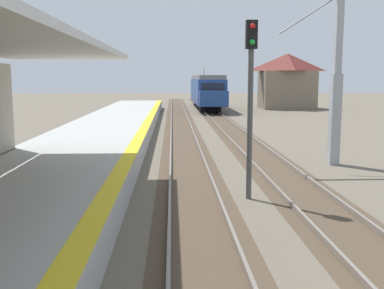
{
  "coord_description": "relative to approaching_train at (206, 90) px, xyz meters",
  "views": [
    {
      "loc": [
        1.26,
        1.17,
        3.58
      ],
      "look_at": [
        1.7,
        11.24,
        2.1
      ],
      "focal_mm": 42.51,
      "sensor_mm": 36.0,
      "label": 1
    }
  ],
  "objects": [
    {
      "name": "approaching_train",
      "position": [
        0.0,
        0.0,
        0.0
      ],
      "size": [
        2.93,
        19.6,
        4.76
      ],
      "color": "navy",
      "rests_on": "ground"
    },
    {
      "name": "distant_trackside_house",
      "position": [
        9.42,
        -0.44,
        1.16
      ],
      "size": [
        6.6,
        5.28,
        6.4
      ],
      "color": "#7F705B",
      "rests_on": "ground"
    },
    {
      "name": "catenary_pylon_far_side",
      "position": [
        2.36,
        -35.2,
        1.43
      ],
      "size": [
        5.0,
        0.4,
        7.5
      ],
      "color": "#9EA3A8",
      "rests_on": "ground"
    },
    {
      "name": "track_pair_nearest_platform",
      "position": [
        -3.4,
        -34.77,
        -2.13
      ],
      "size": [
        2.34,
        120.0,
        0.16
      ],
      "color": "#4C3D2D",
      "rests_on": "ground"
    },
    {
      "name": "station_platform",
      "position": [
        -7.8,
        -38.77,
        -1.73
      ],
      "size": [
        5.0,
        80.0,
        0.91
      ],
      "color": "#A8A8A3",
      "rests_on": "ground"
    },
    {
      "name": "track_pair_middle",
      "position": [
        -0.0,
        -34.77,
        -2.13
      ],
      "size": [
        2.34,
        120.0,
        0.16
      ],
      "color": "#4C3D2D",
      "rests_on": "ground"
    },
    {
      "name": "rail_signal_post",
      "position": [
        -1.77,
        -40.48,
        1.02
      ],
      "size": [
        0.32,
        0.34,
        5.2
      ],
      "color": "#4C4C4C",
      "rests_on": "ground"
    }
  ]
}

